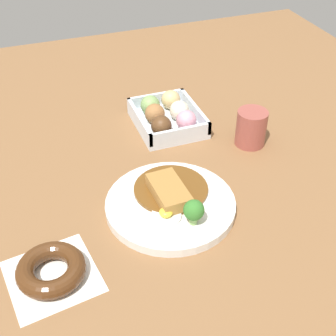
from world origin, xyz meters
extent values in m
plane|color=brown|center=(0.00, 0.00, 0.00)|extent=(1.60, 1.60, 0.00)
cylinder|color=white|center=(-0.08, -0.01, 0.01)|extent=(0.24, 0.24, 0.02)
cylinder|color=brown|center=(-0.05, -0.02, 0.02)|extent=(0.14, 0.14, 0.01)
cube|color=#A87538|center=(-0.07, -0.01, 0.04)|extent=(0.10, 0.06, 0.02)
cylinder|color=white|center=(-0.11, 0.02, 0.02)|extent=(0.06, 0.06, 0.00)
ellipsoid|color=yellow|center=(-0.11, 0.02, 0.03)|extent=(0.02, 0.02, 0.01)
cylinder|color=#8CB766|center=(-0.14, -0.02, 0.03)|extent=(0.01, 0.01, 0.02)
sphere|color=#387A2D|center=(-0.14, -0.02, 0.05)|extent=(0.04, 0.04, 0.04)
cube|color=orange|center=(-0.12, -0.04, 0.03)|extent=(0.02, 0.02, 0.02)
cube|color=silver|center=(0.20, -0.10, 0.01)|extent=(0.17, 0.15, 0.01)
cube|color=silver|center=(0.11, -0.10, 0.03)|extent=(0.01, 0.15, 0.03)
cube|color=silver|center=(0.28, -0.10, 0.03)|extent=(0.01, 0.15, 0.03)
cube|color=silver|center=(0.20, -0.17, 0.03)|extent=(0.17, 0.01, 0.03)
cube|color=silver|center=(0.20, -0.03, 0.03)|extent=(0.17, 0.01, 0.03)
sphere|color=pink|center=(0.15, -0.13, 0.04)|extent=(0.05, 0.05, 0.05)
sphere|color=#EFE5C6|center=(0.20, -0.13, 0.04)|extent=(0.05, 0.05, 0.05)
sphere|color=#DBB77A|center=(0.25, -0.13, 0.04)|extent=(0.05, 0.05, 0.05)
sphere|color=brown|center=(0.15, -0.07, 0.04)|extent=(0.05, 0.05, 0.05)
sphere|color=#9E6B3D|center=(0.20, -0.07, 0.04)|extent=(0.05, 0.05, 0.05)
sphere|color=#84A860|center=(0.25, -0.07, 0.04)|extent=(0.05, 0.05, 0.05)
cube|color=white|center=(-0.16, 0.23, 0.00)|extent=(0.16, 0.16, 0.00)
torus|color=#4C2B14|center=(-0.16, 0.23, 0.02)|extent=(0.11, 0.11, 0.03)
cylinder|color=#9E4C42|center=(0.07, -0.25, 0.04)|extent=(0.07, 0.07, 0.08)
camera|label=1|loc=(-0.68, 0.22, 0.60)|focal=49.91mm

